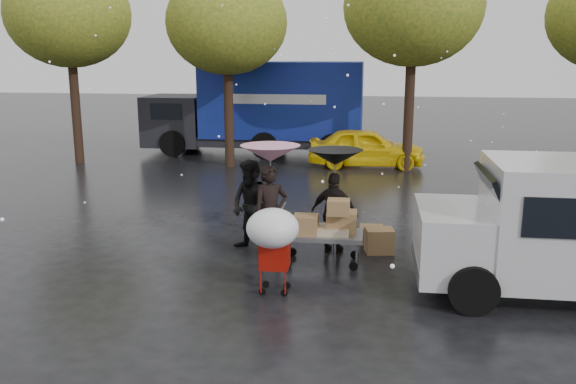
# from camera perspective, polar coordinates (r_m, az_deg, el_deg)

# --- Properties ---
(ground) EXTENTS (90.00, 90.00, 0.00)m
(ground) POSITION_cam_1_polar(r_m,az_deg,el_deg) (11.02, 0.31, -7.54)
(ground) COLOR black
(ground) RESTS_ON ground
(person_pink) EXTENTS (0.80, 0.71, 1.83)m
(person_pink) POSITION_cam_1_polar(r_m,az_deg,el_deg) (11.39, -1.62, -2.03)
(person_pink) COLOR black
(person_pink) RESTS_ON ground
(person_middle) EXTENTS (1.11, 1.02, 1.83)m
(person_middle) POSITION_cam_1_polar(r_m,az_deg,el_deg) (11.93, -3.41, -1.35)
(person_middle) COLOR black
(person_middle) RESTS_ON ground
(person_black) EXTENTS (1.00, 0.59, 1.60)m
(person_black) POSITION_cam_1_polar(r_m,az_deg,el_deg) (11.90, 4.35, -1.98)
(person_black) COLOR black
(person_black) RESTS_ON ground
(umbrella_pink) EXTENTS (1.10, 1.10, 2.21)m
(umbrella_pink) POSITION_cam_1_polar(r_m,az_deg,el_deg) (11.15, -1.66, 3.62)
(umbrella_pink) COLOR #4C4C4C
(umbrella_pink) RESTS_ON ground
(umbrella_black) EXTENTS (1.06, 1.06, 2.05)m
(umbrella_black) POSITION_cam_1_polar(r_m,az_deg,el_deg) (11.66, 4.44, 3.24)
(umbrella_black) COLOR #4C4C4C
(umbrella_black) RESTS_ON ground
(vendor_cart) EXTENTS (1.52, 0.80, 1.27)m
(vendor_cart) POSITION_cam_1_polar(r_m,az_deg,el_deg) (11.29, 3.65, -3.19)
(vendor_cart) COLOR slate
(vendor_cart) RESTS_ON ground
(shopping_cart) EXTENTS (0.84, 0.84, 1.46)m
(shopping_cart) POSITION_cam_1_polar(r_m,az_deg,el_deg) (9.69, -1.42, -3.83)
(shopping_cart) COLOR #A01109
(shopping_cart) RESTS_ON ground
(blue_truck) EXTENTS (8.30, 2.60, 3.50)m
(blue_truck) POSITION_cam_1_polar(r_m,az_deg,el_deg) (23.51, -2.53, 7.84)
(blue_truck) COLOR navy
(blue_truck) RESTS_ON ground
(box_ground_near) EXTENTS (0.60, 0.51, 0.48)m
(box_ground_near) POSITION_cam_1_polar(r_m,az_deg,el_deg) (12.14, 8.54, -4.52)
(box_ground_near) COLOR brown
(box_ground_near) RESTS_ON ground
(box_ground_far) EXTENTS (0.49, 0.38, 0.37)m
(box_ground_far) POSITION_cam_1_polar(r_m,az_deg,el_deg) (12.70, 7.80, -3.97)
(box_ground_far) COLOR brown
(box_ground_far) RESTS_ON ground
(yellow_taxi) EXTENTS (4.01, 1.78, 1.34)m
(yellow_taxi) POSITION_cam_1_polar(r_m,az_deg,el_deg) (21.03, 7.34, 4.15)
(yellow_taxi) COLOR yellow
(yellow_taxi) RESTS_ON ground
(tree_row) EXTENTS (21.60, 4.40, 7.12)m
(tree_row) POSITION_cam_1_polar(r_m,az_deg,el_deg) (20.34, 2.92, 16.24)
(tree_row) COLOR black
(tree_row) RESTS_ON ground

